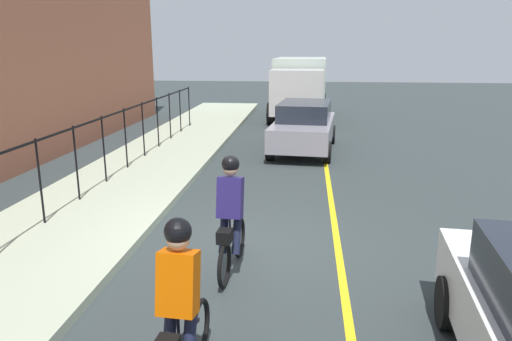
{
  "coord_description": "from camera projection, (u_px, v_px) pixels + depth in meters",
  "views": [
    {
      "loc": [
        -7.77,
        -1.02,
        3.35
      ],
      "look_at": [
        1.31,
        -0.06,
        1.0
      ],
      "focal_mm": 34.06,
      "sensor_mm": 36.0,
      "label": 1
    }
  ],
  "objects": [
    {
      "name": "sidewalk",
      "position": [
        58.0,
        233.0,
        8.75
      ],
      "size": [
        40.0,
        3.2,
        0.15
      ],
      "primitive_type": "cube",
      "color": "#AAB499",
      "rests_on": "ground"
    },
    {
      "name": "box_truck_background",
      "position": [
        300.0,
        85.0,
        23.2
      ],
      "size": [
        6.77,
        2.68,
        2.78
      ],
      "rotation": [
        0.0,
        0.0,
        3.11
      ],
      "color": "#AEBCB0",
      "rests_on": "ground"
    },
    {
      "name": "ground_plane",
      "position": [
        245.0,
        245.0,
        8.42
      ],
      "size": [
        80.0,
        80.0,
        0.0
      ],
      "primitive_type": "plane",
      "color": "#303839"
    },
    {
      "name": "iron_fence",
      "position": [
        58.0,
        155.0,
        9.45
      ],
      "size": [
        21.47,
        0.04,
        1.6
      ],
      "color": "black",
      "rests_on": "sidewalk"
    },
    {
      "name": "cyclist_follow",
      "position": [
        180.0,
        310.0,
        4.62
      ],
      "size": [
        1.71,
        0.38,
        1.83
      ],
      "rotation": [
        0.0,
        0.0,
        -0.07
      ],
      "color": "black",
      "rests_on": "ground"
    },
    {
      "name": "parked_sedan_rear",
      "position": [
        304.0,
        126.0,
        15.77
      ],
      "size": [
        4.54,
        2.23,
        1.58
      ],
      "rotation": [
        0.0,
        0.0,
        3.05
      ],
      "color": "gray",
      "rests_on": "ground"
    },
    {
      "name": "cyclist_lead",
      "position": [
        231.0,
        216.0,
        7.17
      ],
      "size": [
        1.71,
        0.38,
        1.83
      ],
      "rotation": [
        0.0,
        0.0,
        -0.07
      ],
      "color": "black",
      "rests_on": "ground"
    },
    {
      "name": "lane_line_centre",
      "position": [
        338.0,
        248.0,
        8.26
      ],
      "size": [
        36.0,
        0.12,
        0.01
      ],
      "primitive_type": "cube",
      "color": "yellow",
      "rests_on": "ground"
    }
  ]
}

